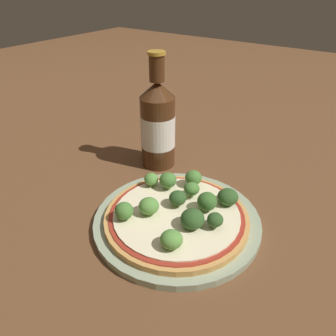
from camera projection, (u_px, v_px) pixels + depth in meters
The scene contains 16 objects.
ground_plane at pixel (169, 219), 0.55m from camera, with size 3.00×3.00×0.00m, color brown.
plate at pixel (177, 221), 0.53m from camera, with size 0.27×0.27×0.01m.
pizza at pixel (177, 217), 0.52m from camera, with size 0.23×0.23×0.01m.
broccoli_floret_0 at pixel (228, 197), 0.53m from camera, with size 0.03×0.03×0.03m.
broccoli_floret_1 at pixel (149, 206), 0.51m from camera, with size 0.03×0.03×0.03m.
broccoli_floret_2 at pixel (171, 239), 0.45m from camera, with size 0.03×0.03×0.03m.
broccoli_floret_3 at pixel (192, 189), 0.55m from camera, with size 0.03×0.03×0.03m.
broccoli_floret_4 at pixel (192, 219), 0.48m from camera, with size 0.04×0.04×0.03m.
broccoli_floret_5 at pixel (193, 178), 0.57m from camera, with size 0.03×0.03×0.03m.
broccoli_floret_6 at pixel (215, 220), 0.48m from camera, with size 0.02×0.02×0.03m.
broccoli_floret_7 at pixel (151, 179), 0.58m from camera, with size 0.02×0.02×0.02m.
broccoli_floret_8 at pixel (207, 201), 0.52m from camera, with size 0.03×0.03×0.03m.
broccoli_floret_9 at pixel (178, 198), 0.53m from camera, with size 0.03×0.03×0.03m.
broccoli_floret_10 at pixel (168, 180), 0.57m from camera, with size 0.03×0.03×0.03m.
broccoli_floret_11 at pixel (124, 211), 0.50m from camera, with size 0.03×0.03×0.03m.
beer_bottle at pixel (158, 124), 0.66m from camera, with size 0.07×0.07×0.23m.
Camera 1 is at (-0.34, -0.24, 0.36)m, focal length 35.00 mm.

